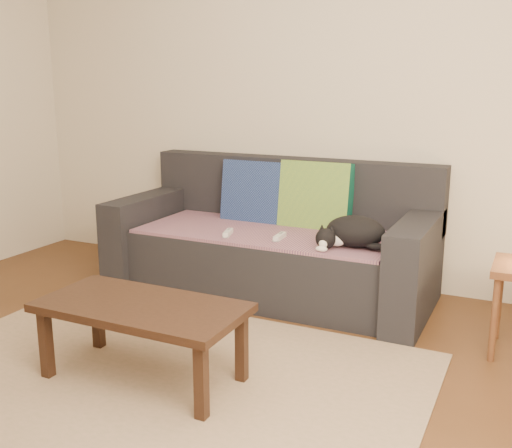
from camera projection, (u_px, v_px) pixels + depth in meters
name	position (u px, v px, depth m)	size (l,w,h in m)	color
ground	(131.00, 397.00, 2.70)	(4.50, 4.50, 0.00)	brown
back_wall	(299.00, 94.00, 4.15)	(4.50, 0.04, 2.60)	beige
sofa	(273.00, 247.00, 4.01)	(2.10, 0.94, 0.87)	#232328
throw_blanket	(268.00, 232.00, 3.90)	(1.66, 0.74, 0.02)	#4C2C53
cushion_navy	(253.00, 193.00, 4.18)	(0.44, 0.11, 0.44)	navy
cushion_green	(315.00, 198.00, 3.98)	(0.48, 0.12, 0.48)	#0C5342
cat	(353.00, 232.00, 3.49)	(0.42, 0.36, 0.18)	black
wii_remote_a	(228.00, 233.00, 3.78)	(0.15, 0.04, 0.03)	white
wii_remote_b	(280.00, 237.00, 3.69)	(0.15, 0.04, 0.03)	white
rug	(150.00, 381.00, 2.83)	(2.50, 1.80, 0.01)	tan
coffee_table	(142.00, 313.00, 2.77)	(0.97, 0.48, 0.39)	#311D13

